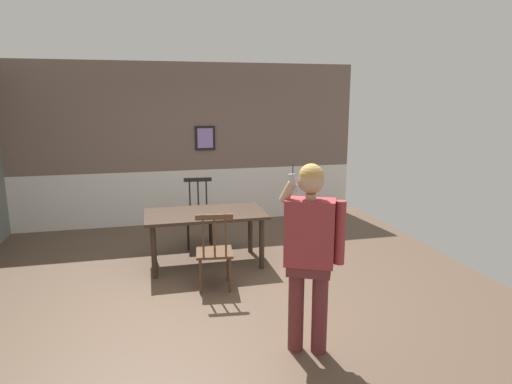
{
  "coord_description": "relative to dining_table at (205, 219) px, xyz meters",
  "views": [
    {
      "loc": [
        -0.7,
        -4.87,
        2.25
      ],
      "look_at": [
        0.32,
        -0.72,
        1.34
      ],
      "focal_mm": 31.17,
      "sensor_mm": 36.0,
      "label": 1
    }
  ],
  "objects": [
    {
      "name": "chair_by_doorway",
      "position": [
        0.0,
        0.83,
        -0.15
      ],
      "size": [
        0.46,
        0.46,
        1.04
      ],
      "rotation": [
        0.0,
        0.0,
        3.06
      ],
      "color": "black",
      "rests_on": "ground_plane"
    },
    {
      "name": "ground_plane",
      "position": [
        -0.01,
        -0.92,
        -0.64
      ],
      "size": [
        6.9,
        6.9,
        0.0
      ],
      "primitive_type": "plane",
      "color": "brown"
    },
    {
      "name": "chair_near_window",
      "position": [
        -0.0,
        -0.82,
        -0.18
      ],
      "size": [
        0.47,
        0.47,
        0.96
      ],
      "rotation": [
        0.0,
        0.0,
        -0.11
      ],
      "color": "#513823",
      "rests_on": "ground_plane"
    },
    {
      "name": "person_figure",
      "position": [
        0.61,
        -2.35,
        0.35
      ],
      "size": [
        0.54,
        0.39,
        1.71
      ],
      "rotation": [
        0.0,
        0.0,
        2.7
      ],
      "color": "brown",
      "rests_on": "ground_plane"
    },
    {
      "name": "dining_table",
      "position": [
        0.0,
        0.0,
        0.0
      ],
      "size": [
        1.6,
        0.87,
        0.73
      ],
      "rotation": [
        0.0,
        0.0,
        0.0
      ],
      "color": "#38281E",
      "rests_on": "ground_plane"
    },
    {
      "name": "room_back_partition",
      "position": [
        -0.01,
        2.22,
        0.73
      ],
      "size": [
        6.15,
        0.17,
        2.85
      ],
      "color": "#756056",
      "rests_on": "ground_plane"
    }
  ]
}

